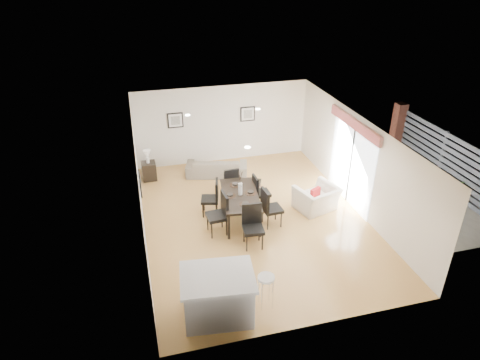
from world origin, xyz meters
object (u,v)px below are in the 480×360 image
object	(u,v)px
side_table	(149,171)
dining_table	(240,197)
dining_chair_enear	(269,206)
dining_chair_head	(253,223)
dining_chair_foot	(230,182)
bar_stool	(266,281)
sofa	(217,167)
armchair	(316,198)
dining_chair_wfar	(213,196)
dining_chair_wnear	(220,212)
coffee_table	(245,187)
dining_chair_efar	(259,190)
kitchen_island	(218,295)

from	to	relation	value
side_table	dining_table	bearing A→B (deg)	-53.26
dining_chair_enear	dining_chair_head	xyz separation A→B (m)	(-0.66, -0.69, 0.01)
dining_chair_foot	bar_stool	xyz separation A→B (m)	(-0.34, -4.51, 0.10)
sofa	armchair	world-z (taller)	armchair
sofa	dining_chair_wfar	size ratio (longest dim) A/B	1.90
dining_chair_wnear	side_table	bearing A→B (deg)	-159.90
dining_chair_enear	dining_chair_foot	bearing A→B (deg)	17.77
sofa	dining_chair_foot	size ratio (longest dim) A/B	1.96
dining_chair_head	side_table	bearing A→B (deg)	123.49
sofa	side_table	distance (m)	2.21
dining_chair_wfar	dining_chair_foot	size ratio (longest dim) A/B	1.03
coffee_table	dining_chair_head	bearing A→B (deg)	-78.03
dining_chair_enear	bar_stool	world-z (taller)	dining_chair_enear
dining_chair_head	dining_chair_efar	bearing A→B (deg)	73.08
dining_chair_foot	kitchen_island	size ratio (longest dim) A/B	0.65
armchair	side_table	xyz separation A→B (m)	(-4.52, 3.10, -0.06)
dining_chair_foot	bar_stool	distance (m)	4.53
sofa	bar_stool	distance (m)	6.14
side_table	bar_stool	xyz separation A→B (m)	(1.94, -6.38, 0.37)
coffee_table	dining_table	bearing A→B (deg)	-87.22
dining_chair_wnear	coffee_table	world-z (taller)	dining_chair_wnear
dining_chair_efar	dining_chair_head	xyz separation A→B (m)	(-0.67, -1.65, 0.06)
dining_chair_efar	dining_chair_enear	bearing A→B (deg)	178.10
kitchen_island	dining_chair_foot	bearing A→B (deg)	80.10
coffee_table	dining_chair_efar	bearing A→B (deg)	-57.03
dining_chair_enear	kitchen_island	world-z (taller)	dining_chair_enear
dining_chair_wnear	bar_stool	xyz separation A→B (m)	(0.33, -2.86, 0.03)
armchair	dining_chair_enear	world-z (taller)	dining_chair_enear
sofa	bar_stool	xyz separation A→B (m)	(-0.25, -6.13, 0.37)
dining_chair_foot	side_table	distance (m)	2.96
dining_table	bar_stool	bearing A→B (deg)	-88.25
sofa	dining_chair_enear	distance (m)	3.38
coffee_table	sofa	bearing A→B (deg)	136.07
dining_chair_efar	dining_chair_head	bearing A→B (deg)	156.54
dining_table	dining_chair_wnear	world-z (taller)	dining_chair_wnear
dining_chair_efar	dining_chair_wfar	bearing A→B (deg)	89.38
dining_chair_wfar	bar_stool	distance (m)	3.80
armchair	dining_chair_wfar	distance (m)	2.97
armchair	dining_chair_wnear	distance (m)	2.95
armchair	dining_chair_wnear	size ratio (longest dim) A/B	0.98
coffee_table	bar_stool	bearing A→B (deg)	-76.99
side_table	armchair	bearing A→B (deg)	-34.42
dining_table	kitchen_island	xyz separation A→B (m)	(-1.34, -3.33, -0.20)
sofa	dining_chair_head	size ratio (longest dim) A/B	1.79
sofa	dining_chair_foot	bearing A→B (deg)	108.08
sofa	dining_chair_wfar	xyz separation A→B (m)	(-0.59, -2.34, 0.30)
sofa	dining_table	xyz separation A→B (m)	(0.08, -2.80, 0.42)
dining_table	bar_stool	size ratio (longest dim) A/B	2.59
side_table	dining_chair_foot	bearing A→B (deg)	-39.29
dining_chair_enear	side_table	xyz separation A→B (m)	(-2.94, 3.53, -0.32)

